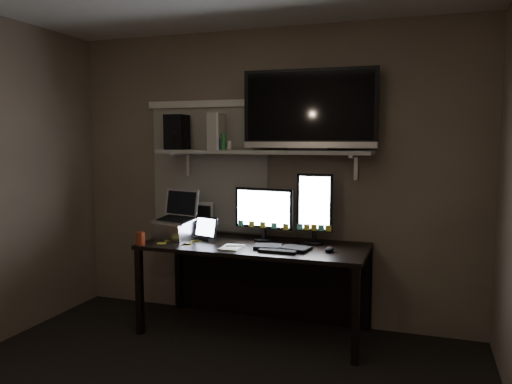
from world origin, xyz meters
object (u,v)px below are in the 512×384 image
at_px(keyboard, 282,248).
at_px(speaker, 177,132).
at_px(game_console, 218,132).
at_px(monitor_landscape, 264,214).
at_px(tablet, 206,228).
at_px(cup, 141,238).
at_px(desk, 259,262).
at_px(tv, 310,110).
at_px(monitor_portrait, 315,209).
at_px(mouse, 329,249).
at_px(laptop, 175,215).

height_order(keyboard, speaker, speaker).
distance_m(game_console, speaker, 0.37).
height_order(monitor_landscape, tablet, monitor_landscape).
bearing_deg(cup, monitor_landscape, 27.52).
height_order(desk, tv, tv).
bearing_deg(cup, monitor_portrait, 19.91).
bearing_deg(game_console, tv, -6.34).
bearing_deg(game_console, cup, -139.38).
bearing_deg(cup, game_console, 48.82).
xyz_separation_m(mouse, tv, (-0.23, 0.31, 1.06)).
relative_size(monitor_landscape, tablet, 2.21).
distance_m(mouse, game_console, 1.38).
distance_m(keyboard, mouse, 0.36).
bearing_deg(speaker, game_console, 1.94).
distance_m(desk, speaker, 1.32).
bearing_deg(game_console, laptop, -156.04).
bearing_deg(monitor_landscape, mouse, -13.92).
distance_m(desk, laptop, 0.81).
relative_size(desk, monitor_landscape, 3.52).
distance_m(tablet, cup, 0.54).
relative_size(tablet, laptop, 0.58).
relative_size(monitor_landscape, mouse, 4.95).
bearing_deg(speaker, mouse, -13.07).
distance_m(keyboard, laptop, 1.00).
xyz_separation_m(monitor_landscape, keyboard, (0.23, -0.26, -0.21)).
xyz_separation_m(desk, cup, (-0.85, -0.44, 0.23)).
relative_size(mouse, laptop, 0.26).
bearing_deg(mouse, tv, 128.04).
bearing_deg(tv, monitor_landscape, -168.50).
distance_m(monitor_landscape, game_console, 0.81).
xyz_separation_m(monitor_portrait, mouse, (0.17, -0.24, -0.27)).
relative_size(monitor_landscape, speaker, 1.70).
relative_size(monitor_landscape, tv, 0.47).
distance_m(monitor_landscape, tv, 0.93).
height_order(keyboard, tablet, tablet).
height_order(tv, game_console, tv).
bearing_deg(keyboard, monitor_portrait, 55.98).
bearing_deg(monitor_portrait, tablet, -171.15).
distance_m(laptop, speaker, 0.72).
relative_size(keyboard, tablet, 1.89).
height_order(keyboard, tv, tv).
xyz_separation_m(monitor_portrait, tablet, (-0.88, -0.15, -0.19)).
bearing_deg(cup, mouse, 9.08).
relative_size(monitor_portrait, laptop, 1.44).
bearing_deg(monitor_portrait, mouse, -55.63).
distance_m(cup, speaker, 0.98).
bearing_deg(cup, tv, 23.67).
bearing_deg(tv, tablet, -166.61).
height_order(desk, tablet, tablet).
height_order(cup, game_console, game_console).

